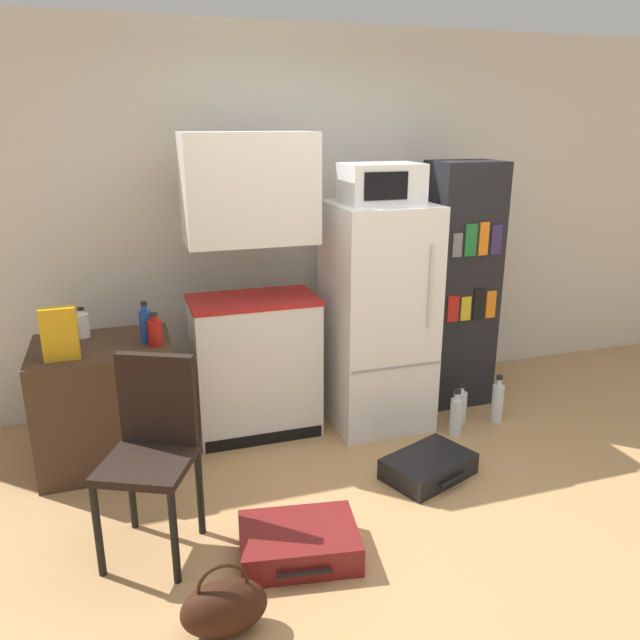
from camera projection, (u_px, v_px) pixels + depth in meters
ground_plane at (421, 531)px, 3.22m from camera, size 24.00×24.00×0.00m
wall_back at (333, 218)px, 4.69m from camera, size 6.40×0.10×2.66m
side_table at (107, 403)px, 3.82m from camera, size 0.81×0.65×0.76m
kitchen_hutch at (253, 303)px, 4.02m from camera, size 0.82×0.47×1.96m
refrigerator at (377, 316)px, 4.22m from camera, size 0.64×0.68×1.52m
microwave at (381, 183)px, 3.95m from camera, size 0.49×0.36×0.25m
bookshelf at (459, 286)px, 4.51m from camera, size 0.48×0.39×1.77m
bottle_milk_white at (82, 325)px, 3.81m from camera, size 0.08×0.08×0.19m
bottle_blue_soda at (146, 325)px, 3.72m from camera, size 0.07×0.07×0.25m
bottle_ketchup_red at (155, 332)px, 3.67m from camera, size 0.08×0.08×0.20m
cereal_box at (60, 334)px, 3.43m from camera, size 0.19×0.07×0.30m
chair at (153, 438)px, 2.97m from camera, size 0.53×0.53×0.97m
suitcase_large_flat at (428, 466)px, 3.70m from camera, size 0.61×0.50×0.13m
suitcase_small_flat at (299, 542)px, 3.02m from camera, size 0.62×0.49×0.15m
handbag at (224, 607)px, 2.55m from camera, size 0.36×0.20×0.33m
water_bottle_front at (460, 406)px, 4.35m from camera, size 0.09×0.09×0.29m
water_bottle_middle at (497, 402)px, 4.37m from camera, size 0.08×0.08×0.35m
water_bottle_back at (456, 416)px, 4.18m from camera, size 0.08×0.08×0.33m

